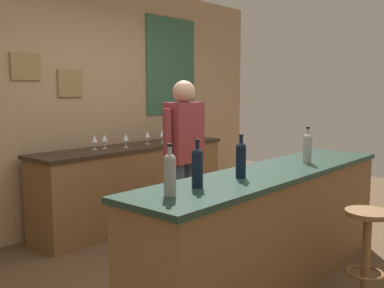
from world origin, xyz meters
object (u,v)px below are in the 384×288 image
Objects in this scene: bartender at (184,154)px; wine_glass_a at (94,139)px; wine_bottle_c at (241,158)px; wine_bottle_a at (170,173)px; wine_glass_c at (126,138)px; wine_glass_e at (162,134)px; wine_bottle_d at (307,147)px; coffee_mug at (187,136)px; wine_bottle_b at (197,166)px; bar_stool at (367,241)px; wine_glass_b at (104,138)px; wine_glass_d at (147,135)px.

wine_glass_a is (-0.21, 1.10, 0.07)m from bartender.
wine_bottle_a is at bearing -179.92° from wine_bottle_c.
wine_glass_c is (1.35, 1.98, -0.05)m from wine_bottle_a.
bartender is at bearing -125.38° from wine_glass_e.
wine_bottle_d is at bearing -2.14° from wine_bottle_a.
wine_bottle_a is 2.45× the size of coffee_mug.
wine_bottle_c is at bearing -107.73° from wine_glass_c.
wine_bottle_a is at bearing -173.58° from wine_bottle_b.
wine_glass_e is (0.61, 2.67, 0.55)m from bar_stool.
bartender is 1.12m from wine_bottle_c.
wine_glass_c is (0.03, 2.66, 0.55)m from bar_stool.
wine_bottle_b is (-0.94, -0.96, 0.12)m from bartender.
wine_bottle_a is (-1.32, 0.68, 0.60)m from bar_stool.
bartender is at bearing 110.02° from wine_bottle_d.
bartender is 1.58m from wine_bottle_a.
wine_glass_c is at bearing 61.30° from wine_bottle_b.
wine_bottle_d is 1.97× the size of wine_glass_e.
wine_bottle_d is (0.89, -0.06, 0.00)m from wine_bottle_c.
wine_bottle_a is at bearing -118.69° from wine_glass_b.
wine_bottle_b is 1.00× the size of wine_bottle_c.
wine_bottle_d reaches higher than wine_glass_c.
wine_bottle_c is at bearing 131.34° from bar_stool.
wine_bottle_c is at bearing -121.38° from wine_glass_e.
coffee_mug is at bearing 40.90° from bartender.
bartender is at bearing -139.10° from coffee_mug.
bar_stool is at bearing -114.87° from wine_bottle_d.
wine_glass_a is (-0.59, 2.15, -0.05)m from wine_bottle_d.
coffee_mug is at bearing -5.19° from wine_glass_b.
bar_stool is at bearing -111.46° from coffee_mug.
wine_bottle_d is 1.97× the size of wine_glass_a.
wine_bottle_a reaches higher than wine_glass_c.
wine_bottle_b is 1.33m from wine_bottle_d.
wine_glass_e is at bearing -6.72° from wine_glass_a.
bar_stool is 4.39× the size of wine_glass_c.
wine_glass_e is (0.70, 0.99, 0.07)m from bartender.
wine_bottle_d is at bearing -77.98° from wine_glass_b.
wine_glass_a is at bearing 173.28° from wine_glass_e.
bartender is 12.96× the size of coffee_mug.
wine_bottle_b is 0.43m from wine_bottle_c.
wine_bottle_b reaches higher than wine_glass_d.
wine_bottle_b is at bearing -136.85° from coffee_mug.
wine_bottle_d reaches higher than wine_glass_b.
wine_bottle_a is at bearing -124.26° from wine_glass_c.
bar_stool is at bearing -48.66° from wine_bottle_c.
wine_glass_a is 0.72m from wine_glass_d.
wine_bottle_d is at bearing -74.64° from wine_glass_a.
wine_bottle_d is 2.18m from coffee_mug.
wine_bottle_b is at bearing -125.84° from wine_glass_d.
wine_glass_a is at bearing 175.71° from wine_glass_d.
bartender is 5.29× the size of wine_bottle_c.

